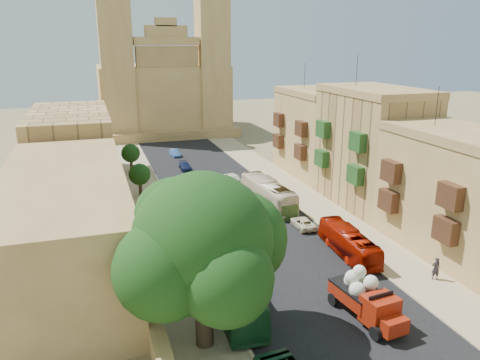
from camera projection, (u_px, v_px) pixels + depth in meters
ground at (367, 352)px, 29.41m from camera, size 260.00×260.00×0.00m
road_surface at (230, 203)px, 56.78m from camera, size 14.00×140.00×0.01m
sidewalk_east at (301, 195)px, 59.58m from camera, size 5.00×140.00×0.01m
sidewalk_west at (151, 211)px, 53.98m from camera, size 5.00×140.00×0.01m
kerb_east at (283, 197)px, 58.83m from camera, size 0.25×140.00×0.12m
kerb_west at (173, 208)px, 54.70m from camera, size 0.25×140.00×0.12m
townhouse_b at (457, 192)px, 42.54m from camera, size 9.00×14.00×14.90m
townhouse_c at (372, 147)px, 54.96m from camera, size 9.00×14.00×17.40m
townhouse_d at (317, 132)px, 67.95m from camera, size 9.00×14.00×15.90m
west_wall at (133, 241)px, 43.72m from camera, size 1.00×40.00×1.80m
west_building_low at (66, 222)px, 39.34m from camera, size 10.00×28.00×8.40m
west_building_mid at (72, 148)px, 62.83m from camera, size 10.00×22.00×10.00m
church at (163, 88)px, 98.44m from camera, size 28.00×22.50×36.30m
ficus_tree at (204, 247)px, 28.37m from camera, size 11.47×10.55×11.47m
street_tree_a at (173, 251)px, 36.54m from camera, size 2.97×2.97×4.57m
street_tree_b at (153, 204)px, 47.54m from camera, size 2.80×2.80×4.31m
street_tree_c at (140, 175)px, 58.51m from camera, size 2.73×2.73×4.20m
street_tree_d at (131, 153)px, 69.45m from camera, size 2.77×2.77×4.26m
red_truck at (367, 298)px, 32.63m from camera, size 3.14×6.47×3.65m
olive_pickup at (285, 207)px, 52.62m from camera, size 2.60×4.57×1.78m
bus_green_north at (233, 289)px, 33.98m from camera, size 3.36×11.03×3.03m
bus_red_east at (349, 243)px, 42.50m from camera, size 2.57×8.93×2.46m
bus_cream_east at (268, 193)px, 55.41m from camera, size 3.27×11.22×3.09m
car_blue_a at (220, 239)px, 44.90m from camera, size 1.93×3.72×1.21m
car_white_a at (213, 199)px, 55.96m from camera, size 2.53×4.52×1.41m
car_cream at (303, 223)px, 48.99m from camera, size 1.89×3.92×1.07m
car_dkblue at (185, 166)px, 71.37m from camera, size 1.62×3.81×1.10m
car_white_b at (231, 178)px, 64.62m from camera, size 2.66×4.51×1.44m
car_blue_b at (175, 153)px, 79.81m from camera, size 1.48×3.56×1.15m
pedestrian_a at (436, 268)px, 38.21m from camera, size 0.79×0.61×1.94m
pedestrian_c at (348, 235)px, 45.29m from camera, size 0.73×0.99×1.56m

